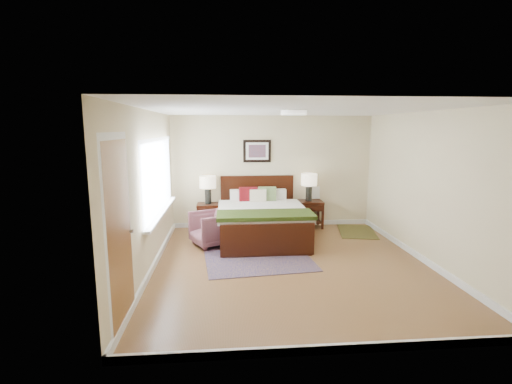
# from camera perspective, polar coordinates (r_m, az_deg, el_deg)

# --- Properties ---
(floor) EXTENTS (5.00, 5.00, 0.00)m
(floor) POSITION_cam_1_polar(r_m,az_deg,el_deg) (6.28, 5.41, -10.97)
(floor) COLOR brown
(floor) RESTS_ON ground
(back_wall) EXTENTS (4.50, 0.04, 2.50)m
(back_wall) POSITION_cam_1_polar(r_m,az_deg,el_deg) (8.40, 2.53, 3.13)
(back_wall) COLOR beige
(back_wall) RESTS_ON ground
(front_wall) EXTENTS (4.50, 0.04, 2.50)m
(front_wall) POSITION_cam_1_polar(r_m,az_deg,el_deg) (3.58, 12.85, -6.18)
(front_wall) COLOR beige
(front_wall) RESTS_ON ground
(left_wall) EXTENTS (0.04, 5.00, 2.50)m
(left_wall) POSITION_cam_1_polar(r_m,az_deg,el_deg) (5.97, -16.15, 0.05)
(left_wall) COLOR beige
(left_wall) RESTS_ON ground
(right_wall) EXTENTS (0.04, 5.00, 2.50)m
(right_wall) POSITION_cam_1_polar(r_m,az_deg,el_deg) (6.73, 24.80, 0.59)
(right_wall) COLOR beige
(right_wall) RESTS_ON ground
(ceiling) EXTENTS (4.50, 5.00, 0.02)m
(ceiling) POSITION_cam_1_polar(r_m,az_deg,el_deg) (5.88, 5.81, 12.46)
(ceiling) COLOR white
(ceiling) RESTS_ON back_wall
(window) EXTENTS (0.11, 2.72, 1.32)m
(window) POSITION_cam_1_polar(r_m,az_deg,el_deg) (6.63, -14.58, 2.15)
(window) COLOR silver
(window) RESTS_ON left_wall
(door) EXTENTS (0.06, 1.00, 2.18)m
(door) POSITION_cam_1_polar(r_m,az_deg,el_deg) (4.34, -20.25, -6.17)
(door) COLOR silver
(door) RESTS_ON ground
(ceil_fixture) EXTENTS (0.44, 0.44, 0.08)m
(ceil_fixture) POSITION_cam_1_polar(r_m,az_deg,el_deg) (5.88, 5.80, 12.12)
(ceil_fixture) COLOR white
(ceil_fixture) RESTS_ON ceiling
(bed) EXTENTS (1.76, 2.14, 1.15)m
(bed) POSITION_cam_1_polar(r_m,az_deg,el_deg) (7.45, 0.85, -3.32)
(bed) COLOR black
(bed) RESTS_ON ground
(wall_art) EXTENTS (0.62, 0.05, 0.50)m
(wall_art) POSITION_cam_1_polar(r_m,az_deg,el_deg) (8.29, 0.17, 6.32)
(wall_art) COLOR black
(wall_art) RESTS_ON back_wall
(nightstand_left) EXTENTS (0.49, 0.44, 0.58)m
(nightstand_left) POSITION_cam_1_polar(r_m,az_deg,el_deg) (8.22, -7.35, -2.67)
(nightstand_left) COLOR black
(nightstand_left) RESTS_ON ground
(nightstand_right) EXTENTS (0.62, 0.46, 0.61)m
(nightstand_right) POSITION_cam_1_polar(r_m,az_deg,el_deg) (8.45, 8.08, -2.97)
(nightstand_right) COLOR black
(nightstand_right) RESTS_ON ground
(lamp_left) EXTENTS (0.35, 0.35, 0.61)m
(lamp_left) POSITION_cam_1_polar(r_m,az_deg,el_deg) (8.14, -7.43, 1.17)
(lamp_left) COLOR black
(lamp_left) RESTS_ON nightstand_left
(lamp_right) EXTENTS (0.35, 0.35, 0.61)m
(lamp_right) POSITION_cam_1_polar(r_m,az_deg,el_deg) (8.34, 8.17, 1.56)
(lamp_right) COLOR black
(lamp_right) RESTS_ON nightstand_right
(armchair) EXTENTS (0.95, 0.94, 0.65)m
(armchair) POSITION_cam_1_polar(r_m,az_deg,el_deg) (7.18, -6.85, -5.60)
(armchair) COLOR brown
(armchair) RESTS_ON ground
(rug_persian) EXTENTS (2.04, 2.70, 0.01)m
(rug_persian) POSITION_cam_1_polar(r_m,az_deg,el_deg) (6.94, -0.49, -8.83)
(rug_persian) COLOR #0D0E42
(rug_persian) RESTS_ON ground
(rug_navy) EXTENTS (0.96, 1.25, 0.01)m
(rug_navy) POSITION_cam_1_polar(r_m,az_deg,el_deg) (8.39, 15.26, -5.88)
(rug_navy) COLOR black
(rug_navy) RESTS_ON ground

